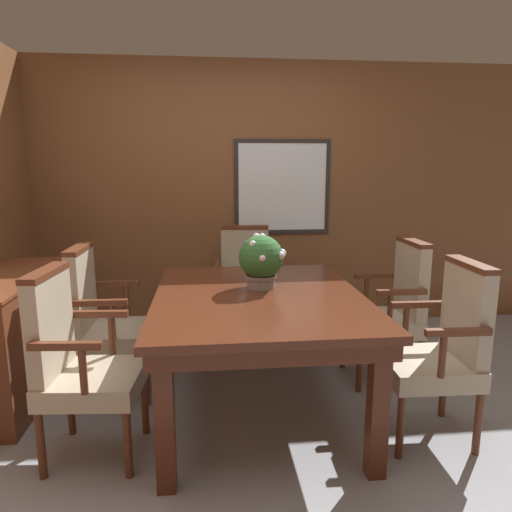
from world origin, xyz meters
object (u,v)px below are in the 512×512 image
chair_left_near (77,359)px  chair_right_near (442,346)px  chair_head_far (245,282)px  chair_left_far (102,317)px  potted_plant (261,260)px  dining_table (259,309)px  chair_right_far (393,306)px  sideboard_cabinet (11,336)px

chair_left_near → chair_right_near: (1.96, -0.02, 0.00)m
chair_head_far → chair_right_near: (0.97, -1.51, 0.00)m
chair_left_far → potted_plant: bearing=-99.9°
dining_table → potted_plant: size_ratio=4.52×
chair_right_near → potted_plant: potted_plant is taller
chair_left_far → chair_right_far: bearing=-88.2°
chair_right_far → chair_right_near: same height
dining_table → chair_left_near: bearing=-160.9°
chair_right_far → chair_left_far: 2.00m
chair_head_far → chair_left_far: same height
chair_right_near → sideboard_cabinet: chair_right_near is taller
dining_table → chair_right_far: bearing=20.3°
chair_right_far → chair_right_near: bearing=-1.2°
dining_table → chair_right_far: chair_right_far is taller
chair_left_near → chair_right_near: size_ratio=1.00×
chair_right_far → chair_head_far: 1.26m
chair_head_far → sideboard_cabinet: chair_head_far is taller
dining_table → chair_right_far: 1.08m
dining_table → chair_left_far: 1.06m
chair_head_far → chair_left_far: 1.30m
dining_table → chair_right_near: chair_right_near is taller
chair_left_far → chair_right_near: bearing=-108.6°
chair_head_far → chair_right_far: bearing=-34.5°
dining_table → potted_plant: bearing=77.3°
chair_left_near → sideboard_cabinet: 0.97m
chair_right_far → sideboard_cabinet: size_ratio=0.82×
chair_right_far → sideboard_cabinet: chair_right_far is taller
sideboard_cabinet → chair_head_far: bearing=25.3°
sideboard_cabinet → chair_left_far: bearing=-5.3°
chair_left_far → chair_head_far: bearing=-50.1°
chair_right_near → potted_plant: 1.15m
chair_left_near → chair_left_far: (-0.02, 0.67, 0.00)m
chair_left_near → chair_right_near: bearing=-85.9°
chair_head_far → chair_left_far: size_ratio=1.00×
dining_table → chair_head_far: (0.01, 1.15, -0.13)m
chair_right_far → chair_right_near: size_ratio=1.00×
potted_plant → sideboard_cabinet: size_ratio=0.27×
chair_head_far → potted_plant: 1.09m
chair_head_far → chair_left_near: (-0.99, -1.49, 0.00)m
chair_head_far → chair_left_near: 1.79m
chair_left_far → dining_table: bearing=-107.7°
potted_plant → chair_left_near: bearing=-154.7°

